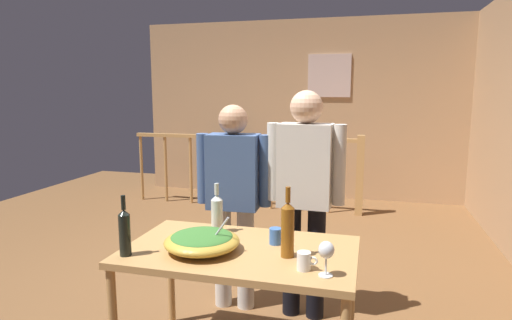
# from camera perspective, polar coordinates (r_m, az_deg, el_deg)

# --- Properties ---
(ground_plane) EXTENTS (8.58, 8.58, 0.00)m
(ground_plane) POSITION_cam_1_polar(r_m,az_deg,el_deg) (3.96, -2.57, -15.61)
(ground_plane) COLOR brown
(back_wall) EXTENTS (5.03, 0.10, 2.73)m
(back_wall) POSITION_cam_1_polar(r_m,az_deg,el_deg) (6.82, 5.75, 6.66)
(back_wall) COLOR tan
(back_wall) RESTS_ON ground_plane
(framed_picture) EXTENTS (0.64, 0.03, 0.64)m
(framed_picture) POSITION_cam_1_polar(r_m,az_deg,el_deg) (6.70, 9.68, 10.95)
(framed_picture) COLOR beige
(stair_railing) EXTENTS (3.33, 0.10, 1.08)m
(stair_railing) POSITION_cam_1_polar(r_m,az_deg,el_deg) (6.02, 2.35, -0.44)
(stair_railing) COLOR #B2844C
(stair_railing) RESTS_ON ground_plane
(tv_console) EXTENTS (0.90, 0.40, 0.52)m
(tv_console) POSITION_cam_1_polar(r_m,az_deg,el_deg) (6.86, -3.33, -2.62)
(tv_console) COLOR #38281E
(tv_console) RESTS_ON ground_plane
(flat_screen_tv) EXTENTS (0.50, 0.12, 0.37)m
(flat_screen_tv) POSITION_cam_1_polar(r_m,az_deg,el_deg) (6.75, -3.45, 1.33)
(flat_screen_tv) COLOR black
(flat_screen_tv) RESTS_ON tv_console
(serving_table) EXTENTS (1.34, 0.79, 0.75)m
(serving_table) POSITION_cam_1_polar(r_m,az_deg,el_deg) (2.58, -2.09, -13.16)
(serving_table) COLOR #B2844C
(serving_table) RESTS_ON ground_plane
(salad_bowl) EXTENTS (0.43, 0.43, 0.22)m
(salad_bowl) POSITION_cam_1_polar(r_m,az_deg,el_deg) (2.52, -7.17, -10.52)
(salad_bowl) COLOR gold
(salad_bowl) RESTS_ON serving_table
(wine_glass) EXTENTS (0.08, 0.08, 0.18)m
(wine_glass) POSITION_cam_1_polar(r_m,az_deg,el_deg) (2.19, 9.29, -11.86)
(wine_glass) COLOR silver
(wine_glass) RESTS_ON serving_table
(wine_bottle_dark) EXTENTS (0.06, 0.06, 0.34)m
(wine_bottle_dark) POSITION_cam_1_polar(r_m,az_deg,el_deg) (2.52, -16.99, -9.03)
(wine_bottle_dark) COLOR black
(wine_bottle_dark) RESTS_ON serving_table
(wine_bottle_amber) EXTENTS (0.07, 0.07, 0.39)m
(wine_bottle_amber) POSITION_cam_1_polar(r_m,az_deg,el_deg) (2.39, 4.20, -9.01)
(wine_bottle_amber) COLOR brown
(wine_bottle_amber) RESTS_ON serving_table
(wine_bottle_clear) EXTENTS (0.08, 0.08, 0.32)m
(wine_bottle_clear) POSITION_cam_1_polar(r_m,az_deg,el_deg) (2.80, -5.19, -6.94)
(wine_bottle_clear) COLOR silver
(wine_bottle_clear) RESTS_ON serving_table
(mug_white) EXTENTS (0.11, 0.07, 0.09)m
(mug_white) POSITION_cam_1_polar(r_m,az_deg,el_deg) (2.27, 6.41, -13.14)
(mug_white) COLOR white
(mug_white) RESTS_ON serving_table
(mug_blue) EXTENTS (0.11, 0.07, 0.10)m
(mug_blue) POSITION_cam_1_polar(r_m,az_deg,el_deg) (2.61, 2.64, -10.03)
(mug_blue) COLOR #3866B2
(mug_blue) RESTS_ON serving_table
(person_standing_left) EXTENTS (0.57, 0.24, 1.56)m
(person_standing_left) POSITION_cam_1_polar(r_m,az_deg,el_deg) (3.24, -2.97, -4.15)
(person_standing_left) COLOR beige
(person_standing_left) RESTS_ON ground_plane
(person_standing_right) EXTENTS (0.56, 0.24, 1.66)m
(person_standing_right) POSITION_cam_1_polar(r_m,az_deg,el_deg) (3.10, 6.51, -3.50)
(person_standing_right) COLOR black
(person_standing_right) RESTS_ON ground_plane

